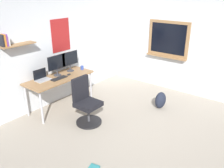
{
  "coord_description": "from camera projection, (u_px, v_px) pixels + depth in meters",
  "views": [
    {
      "loc": [
        -3.23,
        -1.85,
        2.56
      ],
      "look_at": [
        0.05,
        0.72,
        0.85
      ],
      "focal_mm": 37.77,
      "sensor_mm": 36.0,
      "label": 1
    }
  ],
  "objects": [
    {
      "name": "ground_plane",
      "position": [
        141.0,
        136.0,
        4.38
      ],
      "size": [
        5.2,
        5.2,
        0.0
      ],
      "primitive_type": "plane",
      "color": "#9E9384",
      "rests_on": "ground"
    },
    {
      "name": "wall_back",
      "position": [
        50.0,
        48.0,
        5.28
      ],
      "size": [
        5.0,
        0.3,
        2.6
      ],
      "color": "silver",
      "rests_on": "ground"
    },
    {
      "name": "wall_right",
      "position": [
        196.0,
        44.0,
        5.68
      ],
      "size": [
        0.22,
        5.0,
        2.6
      ],
      "color": "silver",
      "rests_on": "ground"
    },
    {
      "name": "desk",
      "position": [
        60.0,
        80.0,
        5.21
      ],
      "size": [
        1.55,
        0.63,
        0.74
      ],
      "color": "#997047",
      "rests_on": "ground"
    },
    {
      "name": "office_chair",
      "position": [
        86.0,
        104.0,
        4.69
      ],
      "size": [
        0.52,
        0.52,
        0.95
      ],
      "color": "black",
      "rests_on": "ground"
    },
    {
      "name": "laptop",
      "position": [
        42.0,
        78.0,
        4.99
      ],
      "size": [
        0.31,
        0.21,
        0.23
      ],
      "color": "#ADAFB5",
      "rests_on": "desk"
    },
    {
      "name": "monitor_primary",
      "position": [
        57.0,
        64.0,
        5.16
      ],
      "size": [
        0.46,
        0.17,
        0.46
      ],
      "color": "#38383D",
      "rests_on": "desk"
    },
    {
      "name": "monitor_secondary",
      "position": [
        70.0,
        60.0,
        5.45
      ],
      "size": [
        0.46,
        0.17,
        0.46
      ],
      "color": "#38383D",
      "rests_on": "desk"
    },
    {
      "name": "keyboard",
      "position": [
        59.0,
        78.0,
        5.07
      ],
      "size": [
        0.37,
        0.13,
        0.02
      ],
      "primitive_type": "cube",
      "color": "black",
      "rests_on": "desk"
    },
    {
      "name": "computer_mouse",
      "position": [
        69.0,
        74.0,
        5.28
      ],
      "size": [
        0.1,
        0.06,
        0.03
      ],
      "primitive_type": "ellipsoid",
      "color": "#262628",
      "rests_on": "desk"
    },
    {
      "name": "coffee_mug",
      "position": [
        82.0,
        68.0,
        5.64
      ],
      "size": [
        0.08,
        0.08,
        0.09
      ],
      "primitive_type": "cylinder",
      "color": "#334CA5",
      "rests_on": "desk"
    },
    {
      "name": "backpack",
      "position": [
        160.0,
        100.0,
        5.34
      ],
      "size": [
        0.32,
        0.22,
        0.38
      ],
      "primitive_type": "ellipsoid",
      "color": "#1E2333",
      "rests_on": "ground"
    }
  ]
}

